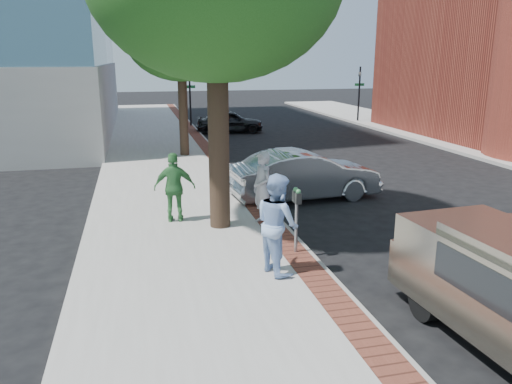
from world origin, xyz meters
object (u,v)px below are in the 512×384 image
object	(u,v)px
person_gray	(262,188)
person_green	(175,187)
parking_meter	(297,207)
sedan_silver	(304,175)
bg_car	(230,121)
person_officer	(277,223)

from	to	relation	value
person_gray	person_green	world-z (taller)	person_gray
person_green	parking_meter	bearing A→B (deg)	137.78
sedan_silver	bg_car	xyz separation A→B (m)	(0.44, 15.02, -0.10)
person_gray	sedan_silver	size ratio (longest dim) A/B	0.40
person_gray	bg_car	bearing A→B (deg)	158.07
person_gray	bg_car	world-z (taller)	person_gray
bg_car	sedan_silver	bearing A→B (deg)	-176.49
person_officer	person_green	size ratio (longest dim) A/B	1.10
sedan_silver	person_green	bearing A→B (deg)	107.52
parking_meter	sedan_silver	distance (m)	4.94
sedan_silver	person_officer	bearing A→B (deg)	150.81
person_green	bg_car	world-z (taller)	person_green
person_gray	person_green	xyz separation A→B (m)	(-2.17, 0.73, -0.03)
person_officer	sedan_silver	bearing A→B (deg)	-39.29
person_gray	sedan_silver	xyz separation A→B (m)	(2.00, 2.46, -0.32)
person_gray	person_officer	size ratio (longest dim) A/B	0.94
person_gray	person_officer	bearing A→B (deg)	-22.62
bg_car	person_officer	bearing A→B (deg)	177.14
person_gray	person_officer	world-z (taller)	person_officer
person_green	bg_car	bearing A→B (deg)	-97.59
person_officer	sedan_silver	size ratio (longest dim) A/B	0.43
person_officer	sedan_silver	world-z (taller)	person_officer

